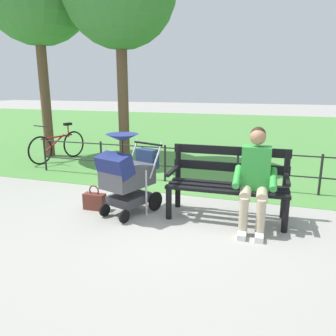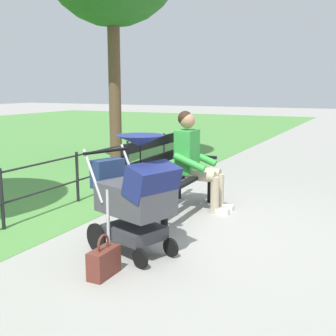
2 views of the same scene
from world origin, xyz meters
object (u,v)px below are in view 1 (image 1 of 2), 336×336
Objects in this scene: park_bench at (228,180)px; person_on_bench at (255,176)px; bicycle at (58,146)px; handbag at (95,201)px; stroller at (127,173)px.

person_on_bench reaches higher than park_bench.
park_bench is 4.95m from bicycle.
bicycle is (4.39, -2.29, -0.16)m from park_bench.
bicycle is (2.50, -2.62, 0.24)m from handbag.
park_bench is 0.45m from person_on_bench.
stroller is 0.71× the size of bicycle.
bicycle reaches higher than handbag.
person_on_bench is 5.38m from bicycle.
bicycle is at bearing -40.78° from stroller.
park_bench reaches higher than handbag.
stroller is at bearing 139.22° from bicycle.
stroller is (1.71, 0.11, -0.08)m from person_on_bench.
handbag is 0.23× the size of bicycle.
person_on_bench is at bearing -177.18° from handbag.
handbag is (2.25, 0.11, -0.55)m from person_on_bench.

